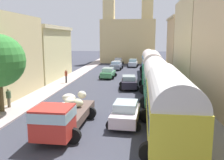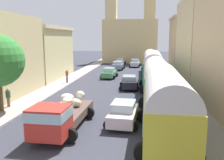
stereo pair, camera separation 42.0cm
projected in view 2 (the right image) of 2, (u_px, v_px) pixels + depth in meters
The scene contains 20 objects.
ground_plane at pixel (120, 80), 34.84m from camera, with size 154.00×154.00×0.00m, color #33343F.
sidewalk_left at pixel (71, 78), 35.74m from camera, with size 2.50×70.00×0.14m, color #A39391.
sidewalk_right at pixel (171, 80), 33.91m from camera, with size 2.50×70.00×0.14m, color gray.
building_left_2 at pixel (42, 53), 35.40m from camera, with size 6.29×11.81×7.56m.
building_right_2 at pixel (203, 40), 32.93m from camera, with size 5.44×13.75×11.23m.
building_right_3 at pixel (184, 43), 45.32m from camera, with size 4.98×10.29×9.76m.
distant_church at pixel (130, 38), 59.20m from camera, with size 12.81×7.90×18.69m.
parked_bus_0 at pixel (166, 102), 13.84m from camera, with size 3.37×9.08×4.12m.
parked_bus_1 at pixel (157, 78), 22.65m from camera, with size 3.37×8.64×3.97m.
parked_bus_2 at pixel (153, 66), 31.42m from camera, with size 3.51×9.62×4.19m.
parked_bus_3 at pixel (151, 61), 40.24m from camera, with size 3.33×9.10×3.92m.
cargo_truck_0 at pixel (60, 115), 15.09m from camera, with size 3.06×7.18×2.17m.
car_0 at pixel (109, 73), 36.23m from camera, with size 2.42×4.28×1.52m.
car_1 at pixel (118, 65), 45.77m from camera, with size 2.53×4.30×1.57m.
car_2 at pixel (121, 61), 54.39m from camera, with size 2.28×3.72×1.53m.
car_3 at pixel (123, 113), 16.68m from camera, with size 2.47×3.90×1.59m.
car_4 at pixel (129, 82), 28.51m from camera, with size 2.45×4.11×1.53m.
car_5 at pixel (135, 63), 50.00m from camera, with size 2.35×3.76×1.64m.
pedestrian_0 at pixel (67, 76), 31.59m from camera, with size 0.43×0.43×1.87m.
pedestrian_1 at pixel (8, 97), 20.46m from camera, with size 0.55×0.55×1.74m.
Camera 2 is at (3.28, -7.20, 5.88)m, focal length 38.94 mm.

